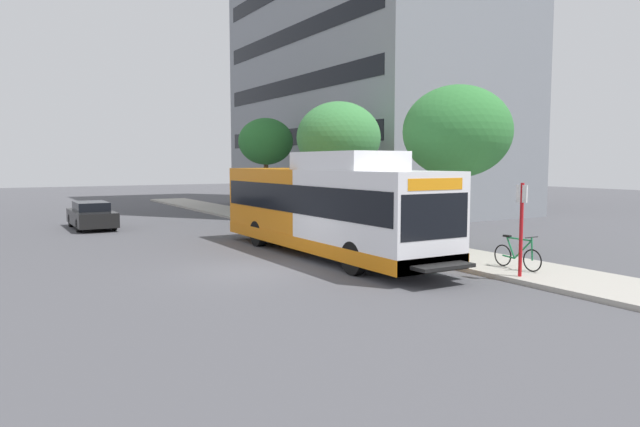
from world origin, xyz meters
TOP-DOWN VIEW (x-y plane):
  - ground_plane at (0.00, 8.00)m, footprint 120.00×120.00m
  - sidewalk_curb at (7.00, 6.00)m, footprint 3.00×56.00m
  - transit_bus at (3.54, 1.50)m, footprint 2.58×12.25m
  - bus_stop_sign_pole at (5.89, -5.08)m, footprint 0.10×0.36m
  - bicycle_parked at (6.73, -4.26)m, footprint 0.52×1.76m
  - street_tree_near_stop at (7.89, -0.42)m, footprint 3.89×3.89m
  - street_tree_mid_block at (8.05, 7.81)m, footprint 4.06×4.06m
  - street_tree_far_block at (8.11, 16.21)m, footprint 3.32×3.32m
  - parked_car_far_lane at (-2.25, 14.57)m, footprint 1.80×4.50m

SIDE VIEW (x-z plane):
  - ground_plane at x=0.00m, z-range 0.00..0.00m
  - sidewalk_curb at x=7.00m, z-range 0.00..0.14m
  - bicycle_parked at x=6.73m, z-range 0.05..1.07m
  - parked_car_far_lane at x=-2.25m, z-range 0.00..1.33m
  - bus_stop_sign_pole at x=5.89m, z-range 0.35..2.95m
  - transit_bus at x=3.54m, z-range -0.12..3.53m
  - street_tree_near_stop at x=7.89m, z-range 1.43..7.35m
  - street_tree_mid_block at x=8.05m, z-range 1.44..7.50m
  - street_tree_far_block at x=8.11m, z-range 1.62..7.45m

